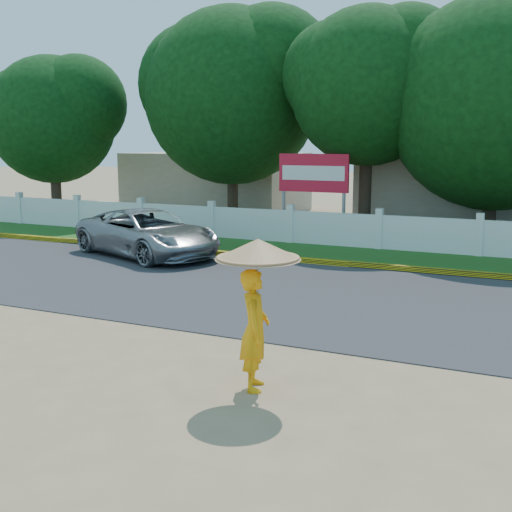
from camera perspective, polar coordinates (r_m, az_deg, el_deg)
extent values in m
plane|color=#9E8460|center=(10.44, -4.69, -8.83)|extent=(120.00, 120.00, 0.00)
cube|color=#38383A|center=(14.36, 4.22, -3.45)|extent=(60.00, 7.00, 0.02)
cube|color=#2D601E|center=(19.26, 9.77, -0.04)|extent=(60.00, 3.50, 0.03)
cube|color=yellow|center=(17.64, 8.31, -0.72)|extent=(40.00, 0.18, 0.16)
cube|color=silver|center=(20.56, 10.88, 2.09)|extent=(40.00, 0.10, 1.10)
cube|color=#B7AD99|center=(26.69, 20.88, 5.71)|extent=(10.00, 6.00, 3.20)
cube|color=#B7AD99|center=(31.40, -3.50, 6.58)|extent=(8.00, 5.00, 2.80)
imported|color=gray|center=(19.27, -9.63, 2.03)|extent=(5.50, 3.95, 1.39)
imported|color=orange|center=(8.85, -0.12, -6.55)|extent=(0.61, 0.73, 1.70)
cylinder|color=gray|center=(8.66, 0.18, -2.45)|extent=(0.02, 0.02, 1.10)
cone|color=#B28052|center=(8.57, 0.18, 0.62)|extent=(1.16, 1.16, 0.28)
cylinder|color=gray|center=(22.70, 2.47, 4.16)|extent=(0.12, 0.12, 2.00)
cylinder|color=gray|center=(21.96, 7.79, 3.87)|extent=(0.12, 0.12, 2.00)
cube|color=red|center=(22.20, 5.14, 7.36)|extent=(2.50, 0.12, 1.30)
cube|color=silver|center=(22.14, 5.08, 7.36)|extent=(2.25, 0.02, 0.49)
cylinder|color=#473828|center=(22.89, 20.07, 4.46)|extent=(0.44, 0.44, 2.68)
sphere|color=#0F4413|center=(22.83, 20.59, 12.68)|extent=(7.06, 7.06, 7.06)
cylinder|color=#473828|center=(29.13, -17.35, 5.83)|extent=(0.44, 0.44, 2.78)
sphere|color=#0F4413|center=(29.08, -17.66, 11.46)|extent=(5.35, 5.35, 5.35)
cylinder|color=#473828|center=(23.22, 9.68, 6.30)|extent=(0.44, 0.44, 3.73)
sphere|color=#0F4413|center=(23.23, 9.94, 14.60)|extent=(5.45, 5.45, 5.45)
cylinder|color=#473828|center=(26.32, -2.09, 6.31)|extent=(0.44, 0.44, 3.19)
sphere|color=#0F4413|center=(26.32, -2.14, 13.97)|extent=(6.97, 6.97, 6.97)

